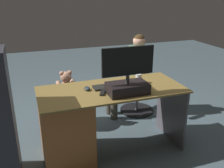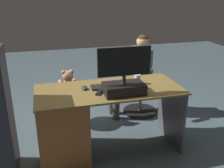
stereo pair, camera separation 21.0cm
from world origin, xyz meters
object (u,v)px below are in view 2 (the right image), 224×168
(desk, at_px, (71,124))
(keyboard, at_px, (110,86))
(office_chair_teddy, at_px, (70,107))
(visitor_chair, at_px, (140,96))
(person, at_px, (135,70))
(monitor, at_px, (124,81))
(tv_remote, at_px, (99,92))
(teddy_bear, at_px, (68,83))
(cup, at_px, (137,79))
(computer_mouse, at_px, (85,88))

(desk, height_order, keyboard, keyboard)
(office_chair_teddy, xyz_separation_m, visitor_chair, (-1.05, -0.08, 0.00))
(keyboard, relative_size, person, 0.36)
(monitor, distance_m, tv_remote, 0.28)
(teddy_bear, bearing_deg, cup, 136.56)
(keyboard, distance_m, cup, 0.32)
(monitor, xyz_separation_m, visitor_chair, (-0.57, -0.97, -0.63))
(computer_mouse, relative_size, visitor_chair, 0.19)
(monitor, bearing_deg, person, -116.40)
(monitor, relative_size, office_chair_teddy, 1.03)
(teddy_bear, bearing_deg, computer_mouse, 99.17)
(desk, distance_m, person, 1.31)
(office_chair_teddy, bearing_deg, tv_remote, 106.34)
(keyboard, height_order, cup, cup)
(office_chair_teddy, height_order, teddy_bear, teddy_bear)
(desk, height_order, office_chair_teddy, desk)
(monitor, xyz_separation_m, tv_remote, (0.24, -0.08, -0.12))
(cup, relative_size, visitor_chair, 0.21)
(monitor, height_order, office_chair_teddy, monitor)
(computer_mouse, bearing_deg, cup, -178.16)
(tv_remote, bearing_deg, visitor_chair, -107.35)
(keyboard, bearing_deg, desk, 6.68)
(keyboard, distance_m, person, 0.94)
(desk, xyz_separation_m, computer_mouse, (-0.16, -0.05, 0.37))
(keyboard, bearing_deg, visitor_chair, -130.91)
(cup, xyz_separation_m, visitor_chair, (-0.34, -0.74, -0.55))
(computer_mouse, relative_size, teddy_bear, 0.29)
(desk, bearing_deg, keyboard, -173.32)
(desk, height_order, tv_remote, tv_remote)
(office_chair_teddy, bearing_deg, keyboard, 120.04)
(tv_remote, relative_size, visitor_chair, 0.30)
(tv_remote, relative_size, teddy_bear, 0.45)
(monitor, bearing_deg, keyboard, -68.77)
(tv_remote, xyz_separation_m, person, (-0.71, -0.88, -0.10))
(cup, xyz_separation_m, person, (-0.25, -0.73, -0.14))
(monitor, xyz_separation_m, person, (-0.48, -0.96, -0.22))
(desk, relative_size, teddy_bear, 4.57)
(desk, xyz_separation_m, office_chair_teddy, (-0.05, -0.73, -0.15))
(monitor, relative_size, teddy_bear, 1.58)
(teddy_bear, bearing_deg, monitor, 117.71)
(computer_mouse, xyz_separation_m, tv_remote, (-0.13, 0.14, -0.01))
(cup, distance_m, visitor_chair, 0.98)
(teddy_bear, distance_m, person, 0.96)
(cup, height_order, office_chair_teddy, cup)
(desk, height_order, person, person)
(desk, relative_size, computer_mouse, 16.02)
(keyboard, xyz_separation_m, computer_mouse, (0.28, -0.00, 0.01))
(tv_remote, distance_m, teddy_bear, 0.87)
(desk, relative_size, tv_remote, 10.25)
(cup, relative_size, teddy_bear, 0.32)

